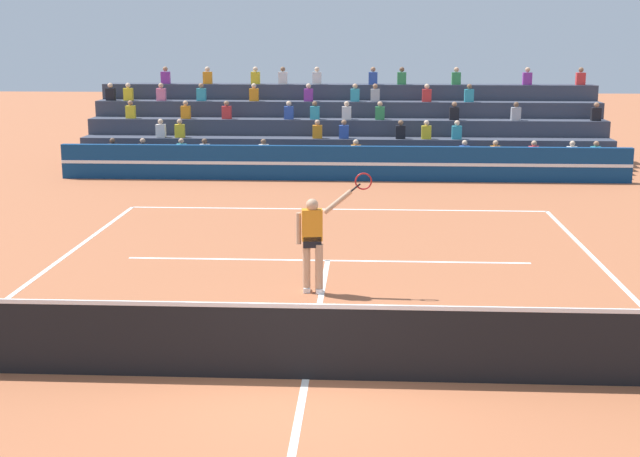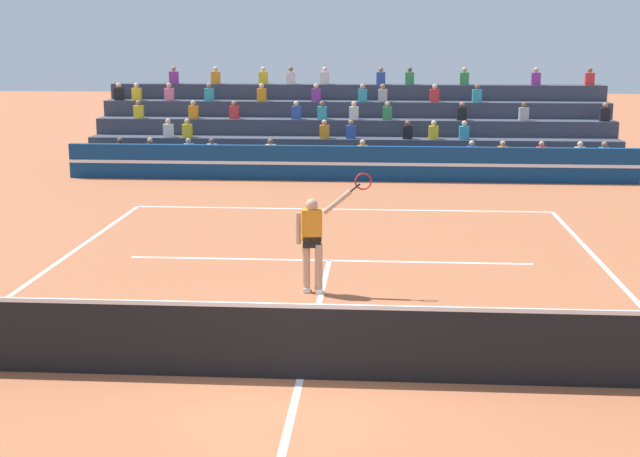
% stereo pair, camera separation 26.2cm
% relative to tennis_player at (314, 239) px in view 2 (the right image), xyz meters
% --- Properties ---
extents(ground_plane, '(120.00, 120.00, 0.00)m').
position_rel_tennis_player_xyz_m(ground_plane, '(0.14, -4.13, -0.98)').
color(ground_plane, '#AD603D').
extents(court_lines, '(11.10, 23.90, 0.01)m').
position_rel_tennis_player_xyz_m(court_lines, '(0.14, -4.13, -0.97)').
color(court_lines, white).
rests_on(court_lines, ground).
extents(tennis_net, '(12.00, 0.10, 1.10)m').
position_rel_tennis_player_xyz_m(tennis_net, '(0.14, -4.13, -0.43)').
color(tennis_net, '#2D6B38').
rests_on(tennis_net, ground).
extents(sponsor_banner_wall, '(18.00, 0.26, 1.10)m').
position_rel_tennis_player_xyz_m(sponsor_banner_wall, '(0.14, 12.54, -0.43)').
color(sponsor_banner_wall, navy).
rests_on(sponsor_banner_wall, ground).
extents(bleacher_stand, '(17.96, 4.75, 3.38)m').
position_rel_tennis_player_xyz_m(bleacher_stand, '(0.13, 16.34, 0.04)').
color(bleacher_stand, '#383D4C').
rests_on(bleacher_stand, ground).
extents(tennis_player, '(1.40, 0.33, 2.23)m').
position_rel_tennis_player_xyz_m(tennis_player, '(0.00, 0.00, 0.00)').
color(tennis_player, tan).
rests_on(tennis_player, ground).
extents(tennis_ball, '(0.07, 0.07, 0.07)m').
position_rel_tennis_player_xyz_m(tennis_ball, '(2.87, -2.39, -0.94)').
color(tennis_ball, '#C6DB33').
rests_on(tennis_ball, ground).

